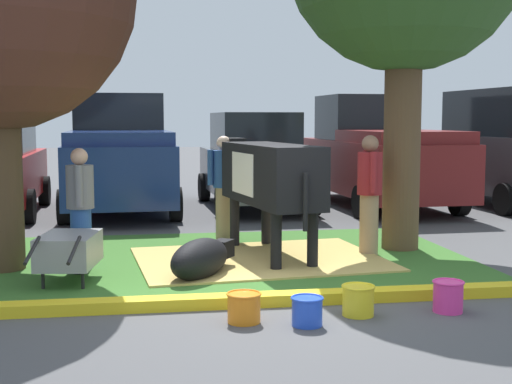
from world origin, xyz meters
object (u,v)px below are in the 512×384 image
Objects in this scene: person_handler at (369,191)px; bucket_blue at (307,310)px; pickup_truck_black at (119,157)px; pickup_truck_maroon at (377,155)px; person_visitor_far at (80,205)px; wheelbarrow at (70,251)px; person_visitor_near at (224,185)px; bucket_pink at (448,296)px; calf_lying at (201,259)px; cow_holstein at (268,174)px; sedan_silver at (254,162)px; suv_dark_grey at (510,147)px; bucket_yellow at (358,300)px; bucket_orange at (244,307)px.

bucket_blue is at bearing -117.34° from person_handler.
pickup_truck_black is 1.00× the size of pickup_truck_maroon.
person_visitor_far is 0.95× the size of wheelbarrow.
person_visitor_near is 5.20× the size of bucket_pink.
calf_lying is 6.69m from pickup_truck_black.
person_visitor_near is at bearing 107.72° from cow_holstein.
pickup_truck_black reaches higher than sedan_silver.
suv_dark_grey is (6.66, 3.42, 0.39)m from person_visitor_near.
suv_dark_grey is (6.42, 8.07, 1.13)m from bucket_blue.
suv_dark_grey is at bearing 31.42° from person_visitor_far.
cow_holstein reaches higher than bucket_yellow.
calf_lying is 3.80× the size of bucket_orange.
cow_holstein is 0.70× the size of sedan_silver.
bucket_yellow is at bearing -31.89° from wheelbarrow.
person_visitor_near is 0.35× the size of suv_dark_grey.
wheelbarrow is 10.66m from suv_dark_grey.
person_handler is at bearing -57.04° from pickup_truck_black.
wheelbarrow is 3.10m from bucket_blue.
person_visitor_near is (-0.45, 1.40, -0.26)m from cow_holstein.
bucket_orange is at bearing -80.58° from pickup_truck_black.
person_handler is at bearing -39.87° from person_visitor_near.
bucket_yellow is at bearing 178.89° from bucket_pink.
wheelbarrow is 5.30× the size of bucket_blue.
bucket_orange is 1.06× the size of bucket_pink.
suv_dark_grey is at bearing 45.86° from person_handler.
bucket_yellow is 8.82m from pickup_truck_maroon.
bucket_orange is 0.59m from bucket_blue.
bucket_yellow is (1.12, 0.05, 0.01)m from bucket_orange.
calf_lying is (-1.02, -1.18, -0.90)m from cow_holstein.
person_handler is 2.98m from bucket_pink.
pickup_truck_black is at bearing 99.42° from bucket_orange.
bucket_yellow is at bearing -41.95° from person_visitor_far.
person_handler is 5.08× the size of bucket_yellow.
person_visitor_far reaches higher than bucket_orange.
person_visitor_near is at bearing 85.86° from bucket_orange.
pickup_truck_black is at bearing 106.76° from bucket_yellow.
bucket_yellow is at bearing 23.53° from bucket_blue.
cow_holstein is 1.92× the size of wheelbarrow.
bucket_yellow is at bearing -73.24° from pickup_truck_black.
sedan_silver is (3.10, 5.78, 0.17)m from person_visitor_far.
person_handler reaches higher than bucket_pink.
person_visitor_near is 5.40m from pickup_truck_maroon.
bucket_yellow is 0.06× the size of pickup_truck_black.
bucket_pink is at bearing -104.13° from pickup_truck_maroon.
pickup_truck_maroon is (5.80, 5.71, 0.30)m from person_visitor_far.
pickup_truck_black is 1.23× the size of sedan_silver.
bucket_yellow is at bearing -109.95° from pickup_truck_maroon.
bucket_blue is (0.56, -0.19, -0.01)m from bucket_orange.
person_handler is 5.32× the size of bucket_pink.
person_handler is at bearing 53.40° from bucket_orange.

